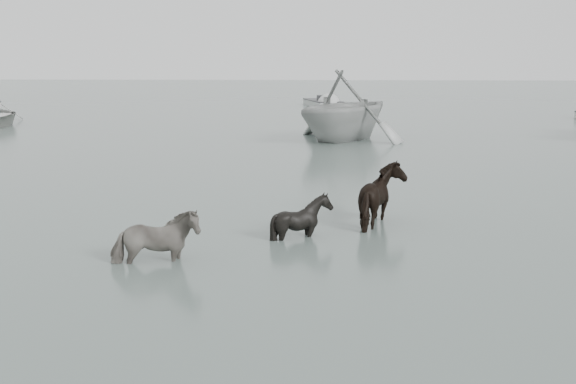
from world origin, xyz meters
name	(u,v)px	position (x,y,z in m)	size (l,w,h in m)	color
ground	(302,256)	(0.00, 0.00, 0.00)	(140.00, 140.00, 0.00)	#4B5952
pony_pinto	(154,227)	(-2.66, -0.53, 0.68)	(0.73, 1.61, 1.36)	black
pony_dark	(385,189)	(1.78, 2.58, 0.80)	(1.58, 1.35, 1.59)	black
pony_black	(302,207)	(-0.03, 1.42, 0.64)	(1.03, 1.16, 1.27)	black
rowboat_trail	(345,103)	(1.48, 17.12, 1.53)	(5.00, 5.80, 3.05)	#ABAEAB
skiff_mid	(323,100)	(0.73, 34.32, 0.38)	(5.23, 1.60, 0.75)	#ABAEAC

